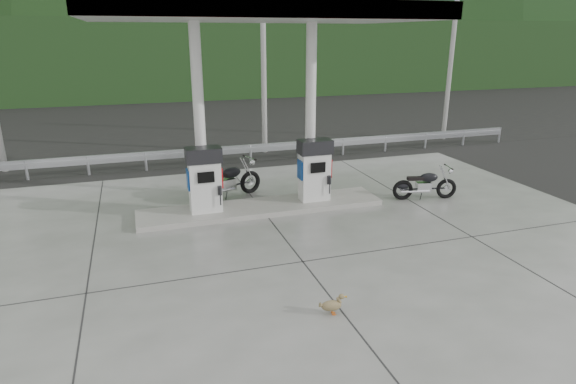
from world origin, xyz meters
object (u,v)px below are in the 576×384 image
object	(u,v)px
gas_pump_left	(205,180)
motorcycle_right	(425,185)
gas_pump_right	(315,170)
duck	(331,306)
motorcycle_left	(228,182)

from	to	relation	value
gas_pump_left	motorcycle_right	distance (m)	6.65
gas_pump_right	duck	size ratio (longest dim) A/B	3.90
gas_pump_right	motorcycle_right	distance (m)	3.50
gas_pump_right	duck	xyz separation A→B (m)	(-1.82, -5.64, -0.88)
gas_pump_right	gas_pump_left	bearing A→B (deg)	180.00
motorcycle_left	motorcycle_right	world-z (taller)	motorcycle_left
duck	gas_pump_right	bearing A→B (deg)	78.92
gas_pump_left	motorcycle_left	size ratio (longest dim) A/B	0.83
motorcycle_right	duck	distance (m)	7.27
duck	gas_pump_left	bearing A→B (deg)	110.53
gas_pump_left	motorcycle_left	bearing A→B (deg)	56.38
gas_pump_left	duck	size ratio (longest dim) A/B	3.90
motorcycle_right	duck	size ratio (longest dim) A/B	4.06
gas_pump_right	motorcycle_right	bearing A→B (deg)	-9.76
gas_pump_left	duck	distance (m)	5.88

